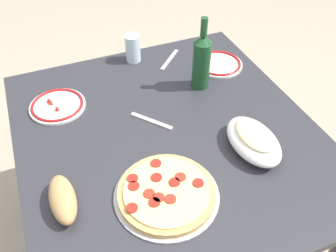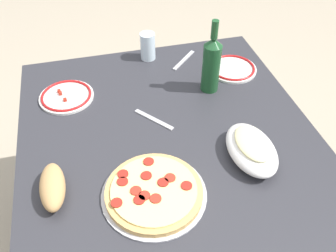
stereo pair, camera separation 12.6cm
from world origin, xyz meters
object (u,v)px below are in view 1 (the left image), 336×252
wine_bottle (202,61)px  bread_loaf (63,199)px  water_glass (133,48)px  side_plate_far (57,105)px  baked_pasta_dish (254,140)px  dining_table (168,154)px  side_plate_near (219,64)px  pepperoni_pizza (166,193)px

wine_bottle → bread_loaf: size_ratio=1.67×
water_glass → side_plate_far: bearing=118.4°
baked_pasta_dish → water_glass: bearing=17.0°
bread_loaf → baked_pasta_dish: bearing=-90.5°
dining_table → side_plate_near: bearing=-50.0°
water_glass → side_plate_far: size_ratio=0.57×
baked_pasta_dish → side_plate_far: size_ratio=1.15×
dining_table → side_plate_near: (0.30, -0.36, 0.12)m
water_glass → side_plate_near: (-0.18, -0.33, -0.05)m
dining_table → wine_bottle: bearing=-47.5°
dining_table → wine_bottle: (0.20, -0.22, 0.23)m
water_glass → side_plate_far: (-0.20, 0.37, -0.05)m
side_plate_near → side_plate_far: side_plate_far is taller
dining_table → wine_bottle: size_ratio=3.78×
pepperoni_pizza → side_plate_near: bearing=-40.3°
side_plate_near → bread_loaf: bearing=122.1°
dining_table → baked_pasta_dish: bearing=-127.3°
wine_bottle → pepperoni_pizza: bearing=144.0°
side_plate_near → baked_pasta_dish: bearing=165.1°
pepperoni_pizza → wine_bottle: bearing=-36.0°
baked_pasta_dish → bread_loaf: 0.63m
baked_pasta_dish → bread_loaf: (0.01, 0.63, -0.01)m
baked_pasta_dish → side_plate_near: baked_pasta_dish is taller
baked_pasta_dish → side_plate_far: (0.46, 0.57, -0.03)m
wine_bottle → water_glass: size_ratio=2.46×
dining_table → side_plate_near: 0.49m
side_plate_far → baked_pasta_dish: bearing=-129.0°
side_plate_far → side_plate_near: bearing=-88.4°
dining_table → side_plate_far: (0.28, 0.34, 0.12)m
wine_bottle → water_glass: wine_bottle is taller
dining_table → side_plate_near: side_plate_near is taller
dining_table → side_plate_far: side_plate_far is taller
pepperoni_pizza → water_glass: (0.73, -0.14, 0.05)m
pepperoni_pizza → water_glass: 0.74m
pepperoni_pizza → bread_loaf: 0.30m
dining_table → side_plate_far: bearing=49.9°
dining_table → baked_pasta_dish: size_ratio=4.66×
side_plate_far → bread_loaf: bearing=172.8°
water_glass → side_plate_near: 0.38m
dining_table → pepperoni_pizza: bearing=156.8°
dining_table → pepperoni_pizza: size_ratio=3.55×
baked_pasta_dish → bread_loaf: baked_pasta_dish is taller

